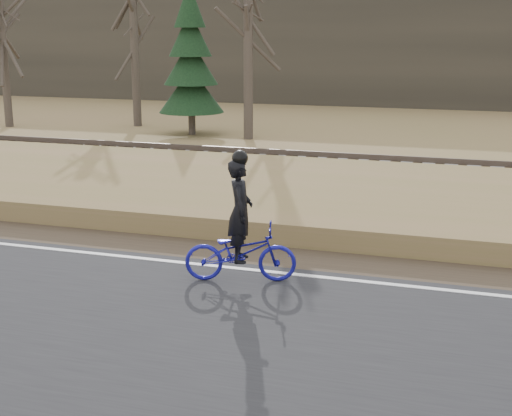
% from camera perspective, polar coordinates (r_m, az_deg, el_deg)
% --- Properties ---
extents(ground, '(120.00, 120.00, 0.00)m').
position_cam_1_polar(ground, '(12.38, -2.34, -5.36)').
color(ground, brown).
rests_on(ground, ground).
extents(road, '(120.00, 6.00, 0.06)m').
position_cam_1_polar(road, '(10.22, -7.18, -9.62)').
color(road, black).
rests_on(road, ground).
extents(edge_line, '(120.00, 0.12, 0.01)m').
position_cam_1_polar(edge_line, '(12.53, -2.03, -4.79)').
color(edge_line, silver).
rests_on(edge_line, road).
extents(shoulder, '(120.00, 1.60, 0.04)m').
position_cam_1_polar(shoulder, '(13.45, -0.60, -3.66)').
color(shoulder, '#473A2B').
rests_on(shoulder, ground).
extents(embankment, '(120.00, 5.00, 0.44)m').
position_cam_1_polar(embankment, '(16.16, 2.72, 0.12)').
color(embankment, brown).
rests_on(embankment, ground).
extents(ballast, '(120.00, 3.00, 0.45)m').
position_cam_1_polar(ballast, '(19.77, 5.57, 2.67)').
color(ballast, slate).
rests_on(ballast, ground).
extents(railroad, '(120.00, 2.40, 0.29)m').
position_cam_1_polar(railroad, '(19.71, 5.59, 3.53)').
color(railroad, black).
rests_on(railroad, ballast).
extents(treeline_backdrop, '(120.00, 4.00, 6.00)m').
position_cam_1_polar(treeline_backdrop, '(41.17, 12.30, 12.22)').
color(treeline_backdrop, '#383328').
rests_on(treeline_backdrop, ground).
extents(cyclist, '(1.94, 1.11, 2.19)m').
position_cam_1_polar(cyclist, '(11.71, -1.26, -2.61)').
color(cyclist, navy).
rests_on(cyclist, road).
extents(bare_tree_far_left, '(0.36, 0.36, 7.53)m').
position_cam_1_polar(bare_tree_far_left, '(32.85, -19.64, 12.68)').
color(bare_tree_far_left, '#473E34').
rests_on(bare_tree_far_left, ground).
extents(bare_tree_left, '(0.36, 0.36, 6.88)m').
position_cam_1_polar(bare_tree_left, '(31.68, -9.69, 12.67)').
color(bare_tree_left, '#473E34').
rests_on(bare_tree_left, ground).
extents(bare_tree_near_left, '(0.36, 0.36, 7.16)m').
position_cam_1_polar(bare_tree_near_left, '(27.43, -0.63, 12.97)').
color(bare_tree_near_left, '#473E34').
rests_on(bare_tree_near_left, ground).
extents(conifer, '(2.60, 2.60, 5.94)m').
position_cam_1_polar(conifer, '(28.76, -5.25, 11.43)').
color(conifer, '#473E34').
rests_on(conifer, ground).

